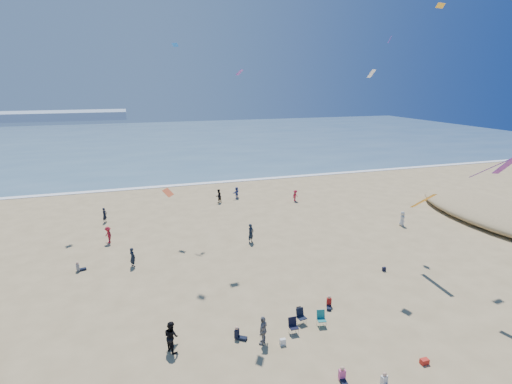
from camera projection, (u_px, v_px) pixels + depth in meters
name	position (u px, v px, depth m)	size (l,w,h in m)	color
ocean	(148.00, 141.00, 105.18)	(220.00, 100.00, 0.06)	#476B84
surf_line	(167.00, 186.00, 59.29)	(220.00, 1.20, 0.08)	white
standing_flyers	(266.00, 254.00, 33.87)	(31.20, 47.16, 1.89)	black
seated_group	(257.00, 323.00, 25.01)	(18.00, 19.51, 0.84)	white
chair_cluster	(306.00, 321.00, 25.06)	(2.66, 1.45, 1.00)	black
white_tote	(283.00, 342.00, 23.51)	(0.35, 0.20, 0.40)	silver
black_backpack	(299.00, 310.00, 26.84)	(0.30, 0.22, 0.38)	black
cooler	(424.00, 361.00, 21.94)	(0.45, 0.30, 0.30)	red
navy_bag	(384.00, 269.00, 32.71)	(0.28, 0.18, 0.34)	black
kites_aloft	(328.00, 88.00, 28.84)	(43.27, 40.42, 30.44)	yellow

